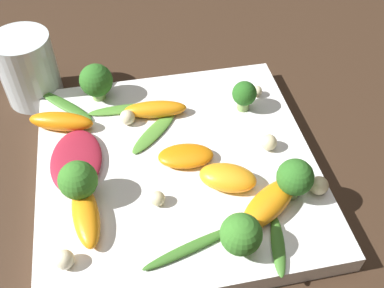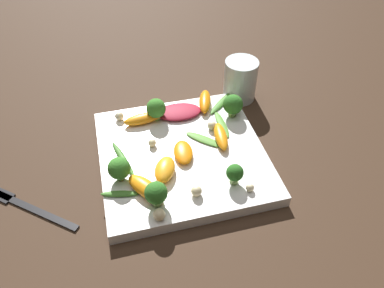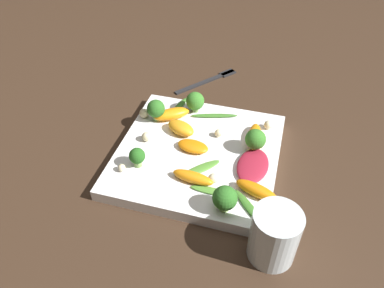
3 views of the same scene
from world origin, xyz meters
The scene contains 27 objects.
ground_plane centered at (0.00, 0.00, 0.00)m, with size 2.40×2.40×0.00m, color #382619.
plate centered at (0.00, 0.00, 0.01)m, with size 0.29×0.29×0.02m.
drinking_glass centered at (-0.15, 0.16, 0.04)m, with size 0.07×0.07×0.09m.
fork centered at (0.04, -0.27, 0.00)m, with size 0.12×0.14×0.01m.
radicchio_leaf_0 centered at (-0.10, 0.02, 0.03)m, with size 0.06×0.09×0.01m.
orange_segment_0 centered at (0.07, -0.08, 0.03)m, with size 0.08×0.07×0.02m.
orange_segment_1 centered at (0.01, 0.00, 0.03)m, with size 0.06×0.04×0.01m.
orange_segment_2 centered at (-0.12, 0.07, 0.03)m, with size 0.08×0.04×0.02m.
orange_segment_3 centered at (-0.09, -0.05, 0.03)m, with size 0.03×0.08×0.02m.
orange_segment_4 centered at (0.04, -0.04, 0.03)m, with size 0.07×0.05×0.02m.
orange_segment_5 centered at (-0.01, 0.07, 0.03)m, with size 0.07×0.03×0.02m.
broccoli_floret_0 centered at (-0.07, 0.12, 0.05)m, with size 0.04×0.04×0.05m.
broccoli_floret_1 centered at (0.09, 0.07, 0.04)m, with size 0.03×0.03×0.04m.
broccoli_floret_2 centered at (-0.10, -0.03, 0.05)m, with size 0.04×0.04×0.05m.
broccoli_floret_3 centered at (0.04, -0.11, 0.05)m, with size 0.04×0.04×0.04m.
broccoli_floret_4 centered at (0.10, -0.06, 0.05)m, with size 0.04×0.04×0.04m.
arugula_sprig_0 centered at (-0.11, 0.11, 0.02)m, with size 0.07×0.07×0.01m.
arugula_sprig_1 centered at (0.07, -0.12, 0.03)m, with size 0.03×0.06×0.01m.
arugula_sprig_2 centered at (-0.02, 0.05, 0.02)m, with size 0.07×0.07×0.00m.
arugula_sprig_3 centered at (-0.05, 0.09, 0.02)m, with size 0.08×0.02×0.00m.
arugula_sprig_4 centered at (-0.01, -0.10, 0.02)m, with size 0.09×0.04×0.01m.
macadamia_nut_0 centered at (-0.03, -0.05, 0.03)m, with size 0.01×0.01×0.01m.
macadamia_nut_1 centered at (0.11, 0.08, 0.03)m, with size 0.01×0.01×0.01m.
macadamia_nut_2 centered at (0.10, 0.00, 0.03)m, with size 0.02×0.02×0.02m.
macadamia_nut_3 centered at (0.13, -0.06, 0.03)m, with size 0.02×0.02×0.02m.
macadamia_nut_4 centered at (-0.11, -0.10, 0.03)m, with size 0.02×0.02×0.02m.
macadamia_nut_5 centered at (-0.04, 0.07, 0.03)m, with size 0.02×0.02×0.02m.
Camera 3 is at (-0.12, 0.48, 0.49)m, focal length 35.00 mm.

